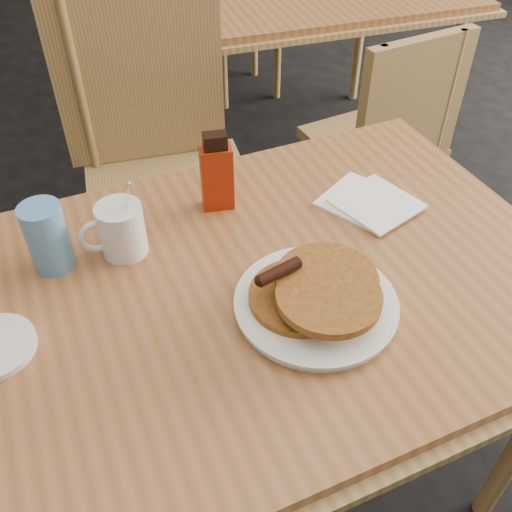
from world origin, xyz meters
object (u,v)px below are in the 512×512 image
Objects in this scene: pancake_plate at (316,298)px; blue_tumbler at (47,237)px; main_table at (252,297)px; chair_main_far at (157,143)px; chair_neighbor_near at (389,131)px; syrup_bottle at (217,174)px; coffee_mug at (120,229)px.

blue_tumbler is at bearing 143.38° from pancake_plate.
main_table is at bearing -30.63° from blue_tumbler.
chair_main_far reaches higher than chair_neighbor_near.
blue_tumbler is (-0.34, -0.05, -0.01)m from syrup_bottle.
main_table is at bearing -49.59° from coffee_mug.
main_table is 0.27m from coffee_mug.
main_table is 7.21× the size of syrup_bottle.
main_table is 1.17× the size of chair_main_far.
chair_main_far reaches higher than main_table.
chair_neighbor_near is at bearing 43.03° from syrup_bottle.
syrup_bottle is at bearing 7.92° from blue_tumbler.
pancake_plate is 1.66× the size of syrup_bottle.
main_table is at bearing 125.80° from pancake_plate.
coffee_mug is at bearing 137.81° from main_table.
pancake_plate is at bearing -54.20° from main_table.
blue_tumbler is at bearing -159.96° from syrup_bottle.
coffee_mug is at bearing -156.51° from chair_neighbor_near.
chair_main_far is 6.15× the size of syrup_bottle.
syrup_bottle is (-0.77, -0.46, 0.32)m from chair_neighbor_near.
coffee_mug reaches higher than chair_neighbor_near.
chair_main_far is 0.78m from chair_neighbor_near.
blue_tumbler is at bearing 165.98° from coffee_mug.
pancake_plate is at bearing -136.55° from chair_neighbor_near.
chair_neighbor_near is 5.26× the size of coffee_mug.
pancake_plate reaches higher than main_table.
syrup_bottle reaches higher than pancake_plate.
chair_main_far is 1.22× the size of chair_neighbor_near.
syrup_bottle is at bearing -153.57° from chair_neighbor_near.
chair_main_far is 3.70× the size of pancake_plate.
chair_main_far is at bearing 88.19° from main_table.
syrup_bottle is at bearing 84.02° from main_table.
chair_main_far is 6.40× the size of coffee_mug.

